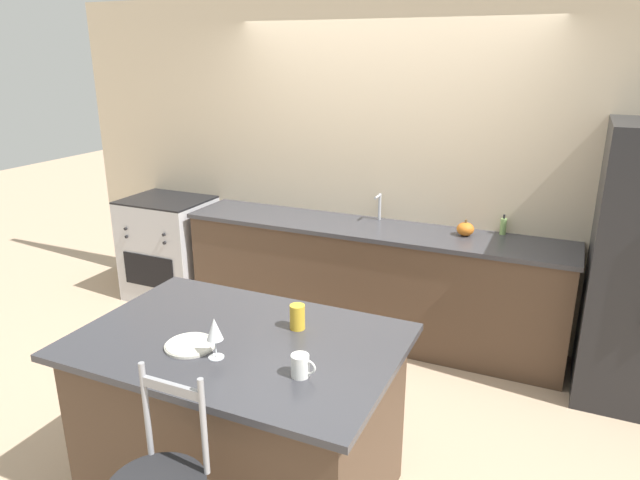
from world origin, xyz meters
TOP-DOWN VIEW (x-y plane):
  - ground_plane at (0.00, 0.00)m, footprint 18.00×18.00m
  - wall_back at (0.00, 0.65)m, footprint 6.00×0.07m
  - back_counter at (0.00, 0.35)m, footprint 3.12×0.63m
  - sink_faucet at (0.00, 0.54)m, footprint 0.02×0.13m
  - kitchen_island at (0.02, -1.67)m, footprint 1.58×1.06m
  - oven_range at (-1.99, 0.31)m, footprint 0.76×0.65m
  - dinner_plate at (-0.14, -1.83)m, footprint 0.24×0.24m
  - wine_glass at (0.03, -1.87)m, footprint 0.08×0.08m
  - coffee_mug at (0.45, -1.85)m, footprint 0.11×0.08m
  - tumbler_cup at (0.24, -1.46)m, footprint 0.08×0.08m
  - pumpkin_decoration at (0.73, 0.41)m, footprint 0.13×0.13m
  - soap_bottle at (0.98, 0.56)m, footprint 0.05×0.05m

SIDE VIEW (x-z plane):
  - ground_plane at x=0.00m, z-range 0.00..0.00m
  - kitchen_island at x=0.02m, z-range 0.00..0.93m
  - back_counter at x=0.00m, z-range 0.00..0.94m
  - oven_range at x=-1.99m, z-range 0.00..0.96m
  - dinner_plate at x=-0.14m, z-range 0.93..0.95m
  - coffee_mug at x=0.45m, z-range 0.93..1.03m
  - pumpkin_decoration at x=0.73m, z-range 0.93..1.05m
  - tumbler_cup at x=0.24m, z-range 0.93..1.06m
  - soap_bottle at x=0.98m, z-range 0.92..1.08m
  - wine_glass at x=0.03m, z-range 0.97..1.17m
  - sink_faucet at x=0.00m, z-range 0.97..1.19m
  - wall_back at x=0.00m, z-range 0.00..2.70m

